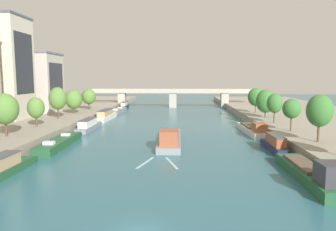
% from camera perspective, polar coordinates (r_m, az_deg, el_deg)
% --- Properties ---
extents(quay_left, '(36.00, 170.00, 1.90)m').
position_cam_1_polar(quay_left, '(88.27, -25.44, -0.77)').
color(quay_left, gray).
rests_on(quay_left, ground).
extents(quay_right, '(36.00, 170.00, 1.90)m').
position_cam_1_polar(quay_right, '(85.57, 26.40, -1.05)').
color(quay_right, gray).
rests_on(quay_right, ground).
extents(barge_midriver, '(3.98, 19.64, 3.34)m').
position_cam_1_polar(barge_midriver, '(56.07, 0.32, -4.17)').
color(barge_midriver, gray).
rests_on(barge_midriver, ground).
extents(wake_behind_barge, '(5.60, 5.89, 0.03)m').
position_cam_1_polar(wake_behind_barge, '(44.07, -1.75, -8.52)').
color(wake_behind_barge, '#A0CCD6').
rests_on(wake_behind_barge, ground).
extents(moored_boat_left_gap_after, '(3.15, 15.99, 2.36)m').
position_cam_1_polar(moored_boat_left_gap_after, '(57.30, -18.96, -4.62)').
color(moored_boat_left_gap_after, '#235633').
rests_on(moored_boat_left_gap_after, ground).
extents(moored_boat_left_far, '(2.50, 13.75, 2.49)m').
position_cam_1_polar(moored_boat_left_far, '(73.33, -14.14, -1.68)').
color(moored_boat_left_far, gray).
rests_on(moored_boat_left_far, ground).
extents(moored_boat_left_end, '(3.12, 14.97, 2.85)m').
position_cam_1_polar(moored_boat_left_end, '(89.24, -11.15, 0.00)').
color(moored_boat_left_end, silver).
rests_on(moored_boat_left_end, ground).
extents(moored_boat_left_second, '(3.10, 15.12, 2.34)m').
position_cam_1_polar(moored_boat_left_second, '(106.50, -8.96, 0.86)').
color(moored_boat_left_second, gray).
rests_on(moored_boat_left_second, ground).
extents(moored_boat_left_downstream, '(1.87, 10.83, 2.53)m').
position_cam_1_polar(moored_boat_left_downstream, '(119.56, -7.88, 1.73)').
color(moored_boat_left_downstream, '#1E284C').
rests_on(moored_boat_left_downstream, ground).
extents(moored_boat_right_downstream, '(3.14, 16.19, 3.41)m').
position_cam_1_polar(moored_boat_right_downstream, '(39.68, 24.38, -9.41)').
color(moored_boat_right_downstream, '#235633').
rests_on(moored_boat_right_downstream, ground).
extents(moored_boat_right_upstream, '(1.92, 10.29, 2.73)m').
position_cam_1_polar(moored_boat_right_upstream, '(53.31, 18.67, -4.93)').
color(moored_boat_right_upstream, '#1E284C').
rests_on(moored_boat_right_upstream, ground).
extents(moored_boat_right_end, '(3.71, 16.94, 2.95)m').
position_cam_1_polar(moored_boat_right_end, '(68.48, 15.03, -2.42)').
color(moored_boat_right_end, silver).
rests_on(moored_boat_right_end, ground).
extents(tree_left_end_of_row, '(4.44, 4.44, 7.20)m').
position_cam_1_polar(tree_left_end_of_row, '(58.95, -27.37, 1.06)').
color(tree_left_end_of_row, brown).
rests_on(tree_left_end_of_row, quay_left).
extents(tree_left_past_mid, '(3.32, 3.32, 5.89)m').
position_cam_1_polar(tree_left_past_mid, '(67.93, -22.74, 1.29)').
color(tree_left_past_mid, brown).
rests_on(tree_left_past_mid, quay_left).
extents(tree_left_nearest, '(4.18, 4.18, 7.51)m').
position_cam_1_polar(tree_left_nearest, '(79.86, -19.29, 2.94)').
color(tree_left_nearest, brown).
rests_on(tree_left_nearest, quay_left).
extents(tree_left_midway, '(4.49, 4.49, 6.52)m').
position_cam_1_polar(tree_left_midway, '(89.53, -16.66, 2.82)').
color(tree_left_midway, brown).
rests_on(tree_left_midway, quay_left).
extents(tree_left_third, '(4.22, 4.22, 6.31)m').
position_cam_1_polar(tree_left_third, '(100.08, -14.11, 3.33)').
color(tree_left_third, brown).
rests_on(tree_left_third, quay_left).
extents(tree_right_far, '(3.89, 3.89, 7.28)m').
position_cam_1_polar(tree_right_far, '(53.02, 25.68, 0.78)').
color(tree_right_far, brown).
rests_on(tree_right_far, quay_right).
extents(tree_right_third, '(3.27, 3.27, 5.97)m').
position_cam_1_polar(tree_right_third, '(61.83, 21.42, 1.16)').
color(tree_right_third, brown).
rests_on(tree_right_third, quay_right).
extents(tree_right_past_mid, '(3.31, 3.31, 6.39)m').
position_cam_1_polar(tree_right_past_mid, '(71.75, 18.69, 2.10)').
color(tree_right_past_mid, brown).
rests_on(tree_right_past_mid, quay_right).
extents(tree_right_midway, '(4.64, 4.64, 6.86)m').
position_cam_1_polar(tree_right_midway, '(81.17, 17.20, 2.48)').
color(tree_right_midway, brown).
rests_on(tree_right_midway, quay_right).
extents(tree_right_second, '(4.38, 4.38, 6.92)m').
position_cam_1_polar(tree_right_second, '(91.03, 15.57, 3.24)').
color(tree_right_second, brown).
rests_on(tree_right_second, quay_right).
extents(building_left_corner, '(11.68, 10.81, 24.16)m').
position_cam_1_polar(building_left_corner, '(85.03, -27.89, 7.65)').
color(building_left_corner, beige).
rests_on(building_left_corner, quay_left).
extents(building_left_far_end, '(14.35, 12.20, 16.75)m').
position_cam_1_polar(building_left_far_end, '(98.71, -23.25, 5.53)').
color(building_left_far_end, '#BCB2A8').
rests_on(building_left_far_end, quay_left).
extents(bridge_far, '(64.02, 4.40, 7.17)m').
position_cam_1_polar(bridge_far, '(123.32, 0.90, 3.61)').
color(bridge_far, '#ADA899').
rests_on(bridge_far, ground).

